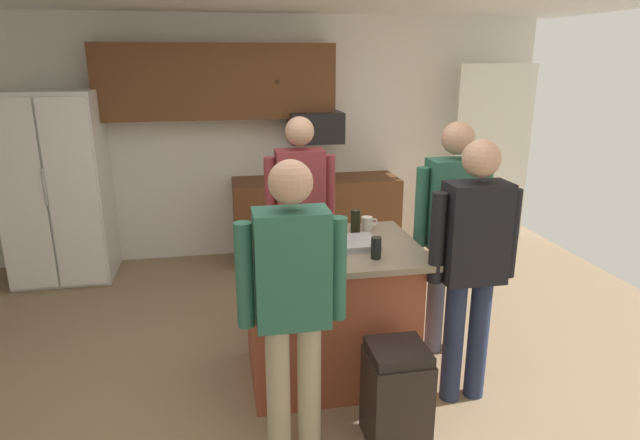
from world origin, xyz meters
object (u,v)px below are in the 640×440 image
at_px(glass_dark_ale, 268,235).
at_px(kitchen_island, 328,311).
at_px(person_elder_center, 452,224).
at_px(tumbler_amber, 376,248).
at_px(mug_blue_stoneware, 326,226).
at_px(glass_pilsner, 286,228).
at_px(refrigerator, 57,188).
at_px(serving_tray, 344,244).
at_px(trash_bin, 396,395).
at_px(glass_short_whisky, 355,221).
at_px(person_guest_left, 300,208).
at_px(mug_ceramic_white, 367,223).
at_px(microwave_over_range, 315,127).
at_px(person_host_foreground, 292,296).
at_px(person_guest_by_door, 473,257).

bearing_deg(glass_dark_ale, kitchen_island, -11.13).
xyz_separation_m(person_elder_center, tumbler_amber, (-0.69, -0.43, 0.01)).
xyz_separation_m(mug_blue_stoneware, tumbler_amber, (0.20, -0.56, 0.02)).
bearing_deg(glass_pilsner, person_elder_center, -3.59).
height_order(refrigerator, mug_blue_stoneware, refrigerator).
bearing_deg(serving_tray, trash_bin, -78.58).
bearing_deg(glass_pilsner, refrigerator, 134.86).
bearing_deg(glass_short_whisky, person_guest_left, 118.50).
distance_m(person_elder_center, mug_ceramic_white, 0.61).
bearing_deg(microwave_over_range, person_host_foreground, -102.49).
xyz_separation_m(glass_pilsner, serving_tray, (0.35, -0.26, -0.05)).
distance_m(glass_pilsner, tumbler_amber, 0.71).
distance_m(person_elder_center, person_host_foreground, 1.59).
bearing_deg(microwave_over_range, glass_dark_ale, -107.91).
bearing_deg(person_elder_center, glass_pilsner, -13.16).
height_order(person_elder_center, glass_dark_ale, person_elder_center).
height_order(microwave_over_range, person_guest_by_door, person_guest_by_door).
relative_size(kitchen_island, person_elder_center, 0.70).
height_order(microwave_over_range, person_guest_left, person_guest_left).
bearing_deg(glass_pilsner, serving_tray, -37.04).
distance_m(person_guest_left, mug_blue_stoneware, 0.55).
xyz_separation_m(person_guest_by_door, glass_pilsner, (-1.06, 0.67, 0.04)).
relative_size(kitchen_island, tumbler_amber, 8.77).
xyz_separation_m(glass_pilsner, trash_bin, (0.49, -0.99, -0.73)).
relative_size(refrigerator, person_elder_center, 1.07).
bearing_deg(person_guest_by_door, glass_dark_ale, 5.16).
bearing_deg(kitchen_island, person_guest_left, 94.16).
bearing_deg(glass_short_whisky, microwave_over_range, 87.41).
xyz_separation_m(refrigerator, serving_tray, (2.35, -2.28, 0.04)).
bearing_deg(person_elder_center, tumbler_amber, 22.36).
relative_size(person_guest_by_door, trash_bin, 2.80).
bearing_deg(microwave_over_range, mug_ceramic_white, -89.75).
relative_size(refrigerator, mug_ceramic_white, 15.08).
height_order(refrigerator, person_elder_center, refrigerator).
xyz_separation_m(microwave_over_range, glass_dark_ale, (-0.74, -2.29, -0.42)).
xyz_separation_m(person_elder_center, serving_tray, (-0.84, -0.19, -0.03)).
height_order(kitchen_island, mug_blue_stoneware, mug_blue_stoneware).
bearing_deg(person_guest_by_door, mug_ceramic_white, -30.31).
distance_m(person_host_foreground, trash_bin, 0.90).
bearing_deg(kitchen_island, trash_bin, -72.21).
bearing_deg(glass_pilsner, glass_dark_ale, -133.15).
bearing_deg(mug_blue_stoneware, glass_dark_ale, -154.60).
bearing_deg(kitchen_island, person_guest_by_door, -28.20).
distance_m(glass_pilsner, glass_dark_ale, 0.21).
height_order(person_guest_by_door, trash_bin, person_guest_by_door).
distance_m(microwave_over_range, mug_ceramic_white, 2.10).
bearing_deg(mug_blue_stoneware, trash_bin, -79.07).
relative_size(kitchen_island, glass_short_whisky, 7.25).
distance_m(glass_pilsner, mug_blue_stoneware, 0.30).
height_order(serving_tray, trash_bin, serving_tray).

